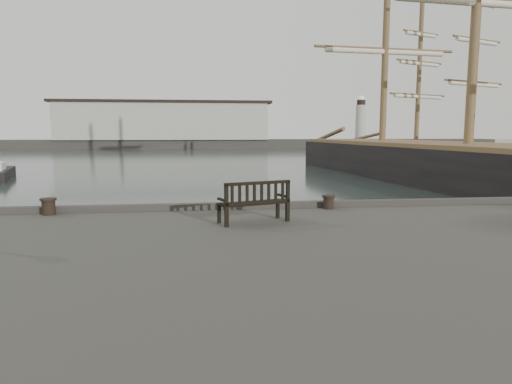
{
  "coord_description": "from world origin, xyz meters",
  "views": [
    {
      "loc": [
        -0.21,
        -13.51,
        3.85
      ],
      "look_at": [
        1.42,
        -0.5,
        2.1
      ],
      "focal_mm": 32.0,
      "sensor_mm": 36.0,
      "label": 1
    }
  ],
  "objects_px": {
    "bench": "(254,210)",
    "tall_ship_main": "(466,174)",
    "bollard_right": "(328,202)",
    "bollard_left": "(49,207)",
    "tall_ship_far": "(470,160)"
  },
  "relations": [
    {
      "from": "tall_ship_main",
      "to": "tall_ship_far",
      "type": "distance_m",
      "value": 19.31
    },
    {
      "from": "tall_ship_main",
      "to": "tall_ship_far",
      "type": "relative_size",
      "value": 1.66
    },
    {
      "from": "bench",
      "to": "tall_ship_main",
      "type": "xyz_separation_m",
      "value": [
        17.65,
        19.2,
        -1.05
      ]
    },
    {
      "from": "bollard_right",
      "to": "tall_ship_main",
      "type": "distance_m",
      "value": 23.17
    },
    {
      "from": "bench",
      "to": "bollard_left",
      "type": "height_order",
      "value": "bench"
    },
    {
      "from": "bench",
      "to": "bollard_right",
      "type": "distance_m",
      "value": 3.0
    },
    {
      "from": "bollard_left",
      "to": "bollard_right",
      "type": "bearing_deg",
      "value": 0.0
    },
    {
      "from": "bollard_left",
      "to": "bench",
      "type": "bearing_deg",
      "value": -17.63
    },
    {
      "from": "bench",
      "to": "tall_ship_far",
      "type": "xyz_separation_m",
      "value": [
        28.1,
        35.44,
        -1.11
      ]
    },
    {
      "from": "bollard_left",
      "to": "tall_ship_main",
      "type": "distance_m",
      "value": 29.01
    },
    {
      "from": "bollard_right",
      "to": "tall_ship_main",
      "type": "xyz_separation_m",
      "value": [
        15.21,
        17.45,
        -0.93
      ]
    },
    {
      "from": "tall_ship_main",
      "to": "bollard_left",
      "type": "bearing_deg",
      "value": -148.59
    },
    {
      "from": "bollard_left",
      "to": "tall_ship_far",
      "type": "distance_m",
      "value": 47.59
    },
    {
      "from": "tall_ship_far",
      "to": "tall_ship_main",
      "type": "bearing_deg",
      "value": -144.57
    },
    {
      "from": "bench",
      "to": "bollard_right",
      "type": "height_order",
      "value": "bench"
    }
  ]
}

